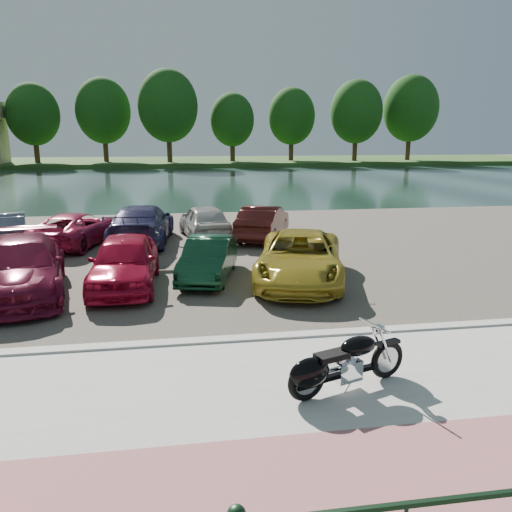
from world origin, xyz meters
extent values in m
plane|color=#595447|center=(0.00, 0.00, 0.00)|extent=(200.00, 200.00, 0.00)
cube|color=#B0ADA6|center=(0.00, -1.00, 0.05)|extent=(60.00, 6.00, 0.10)
cube|color=#AB6260|center=(0.00, -2.50, 0.10)|extent=(60.00, 2.00, 0.01)
cube|color=#B0ADA6|center=(0.00, 2.00, 0.07)|extent=(60.00, 0.30, 0.14)
cube|color=#453E37|center=(0.00, 11.00, 0.02)|extent=(60.00, 18.00, 0.04)
cube|color=#1B312C|center=(0.00, 40.00, 0.00)|extent=(120.00, 40.00, 0.00)
cube|color=#244217|center=(0.00, 72.00, 0.30)|extent=(120.00, 24.00, 0.60)
cube|color=black|center=(0.00, -4.00, 0.98)|extent=(24.00, 0.05, 0.05)
cylinder|color=#392614|center=(-21.00, 66.00, 3.08)|extent=(0.70, 0.70, 4.95)
ellipsoid|color=#133C10|center=(-21.00, 66.00, 7.04)|extent=(6.93, 6.93, 8.32)
cylinder|color=#392614|center=(-12.00, 67.40, 3.30)|extent=(0.70, 0.70, 5.40)
ellipsoid|color=#133C10|center=(-12.00, 67.40, 7.62)|extent=(7.56, 7.56, 9.07)
cylinder|color=#392614|center=(-3.00, 64.60, 3.52)|extent=(0.70, 0.70, 5.85)
ellipsoid|color=#133C10|center=(-3.00, 64.60, 8.21)|extent=(8.19, 8.19, 9.83)
cylinder|color=#392614|center=(6.00, 66.00, 2.85)|extent=(0.70, 0.70, 4.50)
ellipsoid|color=#133C10|center=(6.00, 66.00, 6.45)|extent=(6.30, 6.30, 7.56)
cylinder|color=#392614|center=(15.00, 67.40, 3.08)|extent=(0.70, 0.70, 4.95)
ellipsoid|color=#133C10|center=(15.00, 67.40, 7.04)|extent=(6.93, 6.93, 8.32)
cylinder|color=#392614|center=(24.00, 64.60, 3.30)|extent=(0.70, 0.70, 5.40)
ellipsoid|color=#133C10|center=(24.00, 64.60, 7.62)|extent=(7.56, 7.56, 9.07)
cylinder|color=#392614|center=(33.00, 66.00, 3.52)|extent=(0.70, 0.70, 5.85)
ellipsoid|color=#133C10|center=(33.00, 66.00, 8.21)|extent=(8.19, 8.19, 9.83)
torus|color=black|center=(1.53, -0.06, 0.44)|extent=(0.68, 0.33, 0.68)
torus|color=black|center=(-0.03, -0.60, 0.44)|extent=(0.68, 0.33, 0.68)
cylinder|color=#B2B2B7|center=(1.53, -0.06, 0.44)|extent=(0.45, 0.21, 0.46)
cylinder|color=#B2B2B7|center=(-0.03, -0.60, 0.44)|extent=(0.45, 0.21, 0.46)
cylinder|color=silver|center=(1.43, -0.20, 0.74)|extent=(0.32, 0.15, 0.63)
cylinder|color=silver|center=(1.36, -0.01, 0.74)|extent=(0.32, 0.15, 0.63)
cylinder|color=silver|center=(1.21, -0.17, 1.13)|extent=(0.28, 0.72, 0.04)
sphere|color=silver|center=(1.31, -0.14, 1.05)|extent=(0.20, 0.20, 0.16)
sphere|color=silver|center=(1.38, -0.11, 1.05)|extent=(0.14, 0.14, 0.11)
cube|color=black|center=(1.53, -0.06, 0.75)|extent=(0.47, 0.28, 0.06)
cube|color=black|center=(0.75, -0.33, 0.38)|extent=(1.17, 0.48, 0.08)
cube|color=silver|center=(0.70, -0.35, 0.45)|extent=(0.53, 0.45, 0.34)
cylinder|color=silver|center=(0.79, -0.31, 0.65)|extent=(0.29, 0.25, 0.27)
cylinder|color=silver|center=(0.60, -0.38, 0.65)|extent=(0.29, 0.25, 0.27)
ellipsoid|color=black|center=(0.92, -0.27, 0.82)|extent=(0.76, 0.56, 0.32)
cube|color=black|center=(0.42, -0.44, 0.76)|extent=(0.61, 0.44, 0.10)
ellipsoid|color=black|center=(0.01, -0.58, 0.56)|extent=(0.80, 0.55, 0.50)
cube|color=black|center=(-0.03, -0.60, 0.49)|extent=(0.44, 0.30, 0.30)
cylinder|color=silver|center=(0.36, -0.29, 0.32)|extent=(1.07, 0.44, 0.09)
cylinder|color=silver|center=(0.36, -0.29, 0.40)|extent=(1.07, 0.44, 0.09)
cylinder|color=#B2B2B7|center=(0.66, -0.55, 0.23)|extent=(0.07, 0.14, 0.22)
imported|color=maroon|center=(-6.11, 6.03, 0.79)|extent=(3.09, 5.49, 1.50)
imported|color=#A40A29|center=(-3.49, 6.32, 0.78)|extent=(1.81, 4.35, 1.47)
imported|color=#0F3820|center=(-1.12, 6.86, 0.65)|extent=(2.11, 3.89, 1.21)
imported|color=#AC9527|center=(1.49, 6.11, 0.76)|extent=(3.66, 5.62, 1.44)
imported|color=slate|center=(-8.61, 12.96, 0.66)|extent=(2.31, 4.00, 1.25)
imported|color=#A31B40|center=(-5.94, 12.32, 0.68)|extent=(3.20, 4.99, 1.28)
imported|color=navy|center=(-3.41, 12.24, 0.81)|extent=(2.58, 5.48, 1.54)
imported|color=#B3B3AE|center=(-0.91, 12.90, 0.76)|extent=(2.23, 4.39, 1.43)
imported|color=#441312|center=(1.47, 12.41, 0.73)|extent=(2.92, 4.46, 1.39)
camera|label=1|loc=(-1.91, -7.56, 4.19)|focal=35.00mm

